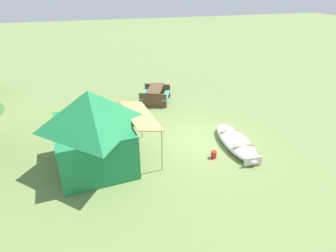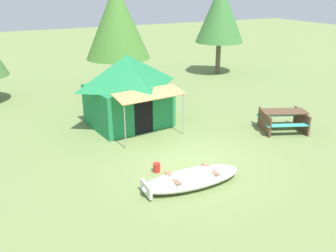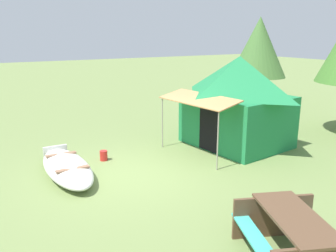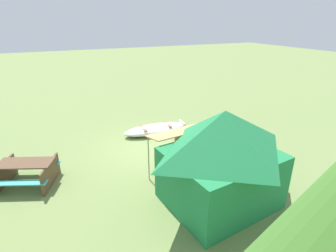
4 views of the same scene
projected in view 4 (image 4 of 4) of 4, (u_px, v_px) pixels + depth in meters
ground_plane at (152, 149)px, 10.76m from camera, size 80.00×80.00×0.00m
beached_rowboat at (156, 129)px, 12.21m from camera, size 3.00×1.12×0.41m
canvas_cabin_tent at (221, 157)px, 7.17m from camera, size 3.34×3.69×2.79m
picnic_table at (27, 171)px, 8.34m from camera, size 2.08×1.95×0.79m
cooler_box at (181, 187)px, 8.05m from camera, size 0.56×0.42×0.34m
fuel_can at (177, 138)px, 11.46m from camera, size 0.26×0.26×0.28m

